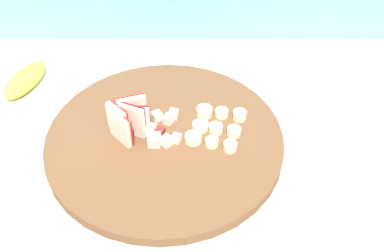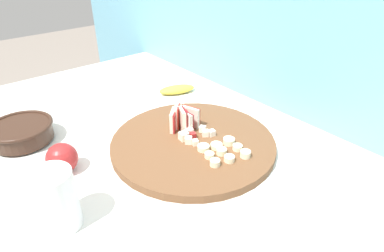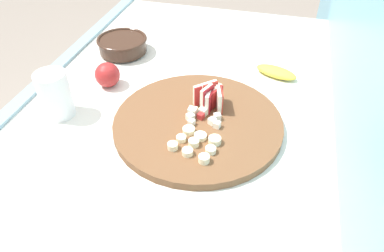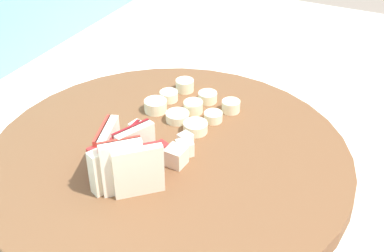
# 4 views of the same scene
# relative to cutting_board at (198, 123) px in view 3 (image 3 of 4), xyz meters

# --- Properties ---
(tiled_countertop) EXTENTS (1.34, 0.83, 0.92)m
(tiled_countertop) POSITION_rel_cutting_board_xyz_m (-0.07, -0.09, -0.46)
(tiled_countertop) COLOR silver
(tiled_countertop) RESTS_ON ground
(tile_backsplash) EXTENTS (2.40, 0.04, 1.40)m
(tile_backsplash) POSITION_rel_cutting_board_xyz_m (-0.07, 0.35, -0.22)
(tile_backsplash) COLOR #6BADC6
(tile_backsplash) RESTS_ON ground
(cutting_board) EXTENTS (0.42, 0.42, 0.02)m
(cutting_board) POSITION_rel_cutting_board_xyz_m (0.00, 0.00, 0.00)
(cutting_board) COLOR brown
(cutting_board) RESTS_ON tiled_countertop
(apple_wedge_fan) EXTENTS (0.08, 0.08, 0.06)m
(apple_wedge_fan) POSITION_rel_cutting_board_xyz_m (-0.07, 0.02, 0.04)
(apple_wedge_fan) COLOR #A32323
(apple_wedge_fan) RESTS_ON cutting_board
(apple_dice_pile) EXTENTS (0.07, 0.09, 0.02)m
(apple_dice_pile) POSITION_rel_cutting_board_xyz_m (-0.01, 0.01, 0.02)
(apple_dice_pile) COLOR #A32323
(apple_dice_pile) RESTS_ON cutting_board
(banana_slice_rows) EXTENTS (0.11, 0.11, 0.02)m
(banana_slice_rows) POSITION_rel_cutting_board_xyz_m (0.09, 0.02, 0.02)
(banana_slice_rows) COLOR beige
(banana_slice_rows) RESTS_ON cutting_board
(ceramic_bowl) EXTENTS (0.16, 0.16, 0.05)m
(ceramic_bowl) POSITION_rel_cutting_board_xyz_m (-0.30, -0.33, 0.02)
(ceramic_bowl) COLOR #382319
(ceramic_bowl) RESTS_ON tiled_countertop
(banana_peel) EXTENTS (0.09, 0.13, 0.03)m
(banana_peel) POSITION_rel_cutting_board_xyz_m (-0.29, 0.17, 0.00)
(banana_peel) COLOR gold
(banana_peel) RESTS_ON tiled_countertop
(small_jar) EXTENTS (0.08, 0.08, 0.12)m
(small_jar) POSITION_rel_cutting_board_xyz_m (0.04, -0.36, 0.05)
(small_jar) COLOR white
(small_jar) RESTS_ON tiled_countertop
(whole_apple) EXTENTS (0.07, 0.07, 0.07)m
(whole_apple) POSITION_rel_cutting_board_xyz_m (-0.11, -0.29, 0.02)
(whole_apple) COLOR #A32323
(whole_apple) RESTS_ON tiled_countertop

